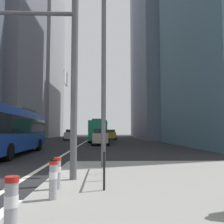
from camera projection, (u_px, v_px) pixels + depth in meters
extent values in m
plane|color=black|center=(79.00, 145.00, 28.19)|extent=(160.00, 160.00, 0.00)
cube|color=gray|center=(192.00, 183.00, 7.47)|extent=(9.00, 10.00, 0.15)
cube|color=beige|center=(85.00, 142.00, 38.15)|extent=(0.20, 80.00, 0.01)
cube|color=gray|center=(4.00, 45.00, 46.13)|extent=(11.70, 18.01, 35.84)
cube|color=#9E9EA3|center=(37.00, 45.00, 69.35)|extent=(12.07, 21.49, 52.33)
cube|color=slate|center=(170.00, 8.00, 52.09)|extent=(13.91, 18.84, 55.58)
cube|color=slate|center=(151.00, 55.00, 72.95)|extent=(10.06, 19.53, 48.37)
cube|color=#14389E|center=(10.00, 130.00, 17.13)|extent=(2.82, 11.18, 2.75)
cube|color=black|center=(10.00, 125.00, 17.16)|extent=(2.85, 10.96, 1.10)
cube|color=#4C4C51|center=(18.00, 111.00, 18.91)|extent=(1.86, 4.05, 0.30)
cylinder|color=black|center=(9.00, 152.00, 13.58)|extent=(0.33, 1.01, 1.00)
cylinder|color=black|center=(39.00, 145.00, 20.66)|extent=(0.33, 1.01, 1.00)
cylinder|color=black|center=(10.00, 145.00, 20.50)|extent=(0.33, 1.01, 1.00)
cube|color=#198456|center=(99.00, 131.00, 38.02)|extent=(2.79, 11.59, 2.75)
cube|color=black|center=(99.00, 128.00, 38.05)|extent=(2.83, 11.36, 1.10)
cube|color=#4C4C51|center=(99.00, 120.00, 36.42)|extent=(1.85, 4.20, 0.30)
cylinder|color=black|center=(93.00, 138.00, 41.59)|extent=(0.33, 1.01, 1.00)
cylinder|color=black|center=(107.00, 138.00, 41.62)|extent=(0.33, 1.01, 1.00)
cylinder|color=black|center=(90.00, 139.00, 34.24)|extent=(0.33, 1.01, 1.00)
cylinder|color=black|center=(107.00, 139.00, 34.26)|extent=(0.33, 1.01, 1.00)
cube|color=red|center=(102.00, 131.00, 58.74)|extent=(2.73, 10.90, 2.75)
cube|color=black|center=(102.00, 129.00, 58.77)|extent=(2.76, 10.69, 1.10)
cube|color=#4C4C51|center=(101.00, 124.00, 57.24)|extent=(1.83, 3.94, 0.30)
cylinder|color=black|center=(97.00, 136.00, 62.09)|extent=(0.32, 1.01, 1.00)
cylinder|color=black|center=(107.00, 136.00, 62.13)|extent=(0.32, 1.01, 1.00)
cylinder|color=black|center=(96.00, 136.00, 55.17)|extent=(0.32, 1.01, 1.00)
cylinder|color=black|center=(106.00, 136.00, 55.21)|extent=(0.32, 1.01, 1.00)
cube|color=silver|center=(71.00, 135.00, 45.12)|extent=(1.82, 4.50, 1.10)
cube|color=black|center=(71.00, 131.00, 45.33)|extent=(1.52, 2.44, 0.52)
cylinder|color=black|center=(74.00, 139.00, 43.58)|extent=(0.23, 0.64, 0.64)
cylinder|color=black|center=(64.00, 139.00, 43.53)|extent=(0.23, 0.64, 0.64)
cylinder|color=black|center=(77.00, 138.00, 46.62)|extent=(0.23, 0.64, 0.64)
cylinder|color=black|center=(67.00, 138.00, 46.57)|extent=(0.23, 0.64, 0.64)
cube|color=#B2A899|center=(101.00, 138.00, 28.93)|extent=(1.81, 4.16, 1.10)
cube|color=black|center=(101.00, 131.00, 28.84)|extent=(1.51, 2.25, 0.52)
cylinder|color=black|center=(93.00, 142.00, 30.26)|extent=(0.22, 0.64, 0.64)
cylinder|color=black|center=(108.00, 142.00, 30.32)|extent=(0.22, 0.64, 0.64)
cylinder|color=black|center=(92.00, 143.00, 27.45)|extent=(0.22, 0.64, 0.64)
cylinder|color=black|center=(108.00, 143.00, 27.51)|extent=(0.22, 0.64, 0.64)
cube|color=gold|center=(111.00, 135.00, 47.96)|extent=(1.93, 4.54, 1.10)
cube|color=black|center=(111.00, 131.00, 47.88)|extent=(1.57, 2.47, 0.52)
cylinder|color=black|center=(106.00, 138.00, 49.37)|extent=(0.24, 0.65, 0.64)
cylinder|color=black|center=(115.00, 138.00, 49.50)|extent=(0.24, 0.65, 0.64)
cylinder|color=black|center=(106.00, 138.00, 46.34)|extent=(0.24, 0.65, 0.64)
cylinder|color=black|center=(116.00, 138.00, 46.47)|extent=(0.24, 0.65, 0.64)
cylinder|color=#515156|center=(74.00, 85.00, 7.93)|extent=(0.22, 0.22, 6.00)
cube|color=white|center=(66.00, 78.00, 7.76)|extent=(0.04, 0.60, 0.44)
cylinder|color=#56565B|center=(104.00, 75.00, 10.75)|extent=(0.20, 0.20, 8.00)
cylinder|color=#99999E|center=(11.00, 209.00, 3.38)|extent=(0.18, 0.18, 0.89)
cylinder|color=white|center=(11.00, 201.00, 3.39)|extent=(0.19, 0.19, 0.16)
cylinder|color=#B21E19|center=(12.00, 179.00, 3.41)|extent=(0.20, 0.20, 0.08)
cylinder|color=#99999E|center=(53.00, 180.00, 5.49)|extent=(0.18, 0.18, 0.85)
cylinder|color=white|center=(53.00, 175.00, 5.50)|extent=(0.19, 0.19, 0.15)
cylinder|color=#B21E19|center=(54.00, 163.00, 5.52)|extent=(0.20, 0.20, 0.08)
cylinder|color=#99999E|center=(57.00, 173.00, 6.46)|extent=(0.18, 0.18, 0.82)
cylinder|color=white|center=(57.00, 169.00, 6.47)|extent=(0.19, 0.19, 0.15)
cylinder|color=#B21E19|center=(58.00, 159.00, 6.49)|extent=(0.20, 0.20, 0.08)
cylinder|color=black|center=(104.00, 172.00, 6.32)|extent=(0.06, 0.06, 0.95)
cylinder|color=black|center=(104.00, 165.00, 7.55)|extent=(0.06, 0.06, 0.95)
cylinder|color=black|center=(104.00, 160.00, 8.79)|extent=(0.06, 0.06, 0.95)
cylinder|color=black|center=(104.00, 157.00, 10.02)|extent=(0.06, 0.06, 0.95)
cylinder|color=black|center=(104.00, 148.00, 8.21)|extent=(0.06, 3.71, 0.06)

